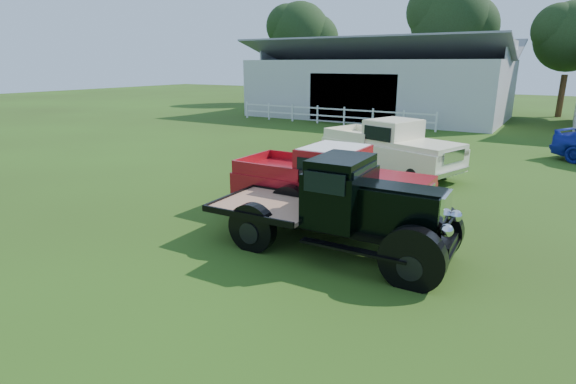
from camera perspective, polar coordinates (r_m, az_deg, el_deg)
The scene contains 9 objects.
ground at distance 10.10m, azimuth -4.57°, elevation -7.18°, with size 120.00×120.00×0.00m, color #293911.
shed_left at distance 35.75m, azimuth 11.42°, elevation 13.86°, with size 18.80×10.20×5.60m, color #A1A1A1, non-canonical shape.
fence_rail at distance 30.80m, azimuth 5.43°, elevation 9.69°, with size 14.20×0.16×1.20m, color white, non-canonical shape.
tree_a at distance 46.82m, azimuth 1.51°, elevation 17.61°, with size 6.30×6.30×10.50m, color black, non-canonical shape.
tree_b at distance 42.58m, azimuth 19.60°, elevation 17.56°, with size 6.90×6.90×11.50m, color black, non-canonical shape.
tree_c at distance 40.47m, azimuth 31.99°, elevation 14.46°, with size 5.40×5.40×9.00m, color black, non-canonical shape.
vintage_flatbed at distance 9.65m, azimuth 6.06°, elevation -1.64°, with size 5.34×2.11×2.11m, color black, non-canonical shape.
red_pickup at distance 11.86m, azimuth 5.31°, elevation 1.29°, with size 5.31×2.04×1.94m, color maroon, non-canonical shape.
white_pickup at distance 17.07m, azimuth 12.83°, elevation 5.57°, with size 5.38×2.09×1.98m, color #F7EEC1, non-canonical shape.
Camera 1 is at (5.53, -7.46, 3.98)m, focal length 28.00 mm.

